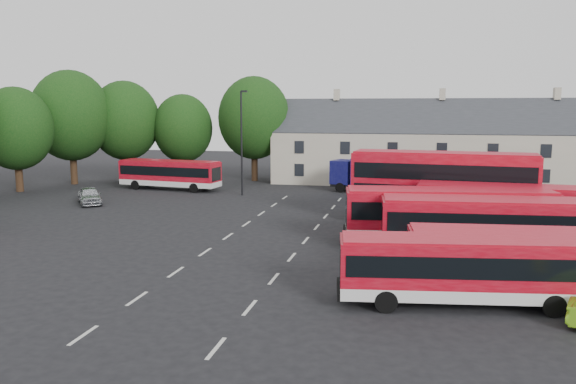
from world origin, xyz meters
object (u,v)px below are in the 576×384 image
bus_row_a (464,265)px  silver_car (90,196)px  bus_dd_south (442,183)px  lamppost (242,140)px  box_truck (372,174)px

bus_row_a → silver_car: (-28.76, 18.86, -0.98)m
bus_dd_south → lamppost: (-17.45, 9.57, 2.26)m
bus_dd_south → box_truck: (-5.84, 13.59, -1.02)m
bus_row_a → bus_dd_south: bearing=82.1°
silver_car → lamppost: lamppost is taller
silver_car → bus_row_a: bearing=-70.4°
bus_row_a → lamppost: size_ratio=1.07×
box_truck → silver_car: size_ratio=1.85×
bus_dd_south → box_truck: 14.82m
bus_dd_south → silver_car: size_ratio=2.94×
bus_dd_south → lamppost: size_ratio=1.30×
silver_car → lamppost: bearing=-3.5°
bus_row_a → box_truck: box_truck is taller
bus_dd_south → box_truck: bearing=119.2°
silver_car → bus_dd_south: bearing=-41.4°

